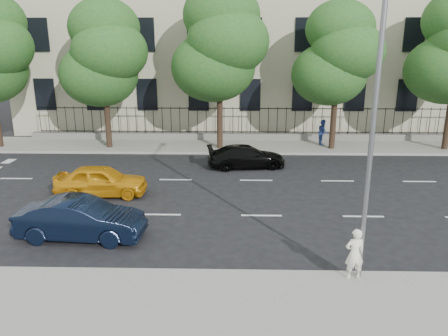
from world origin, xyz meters
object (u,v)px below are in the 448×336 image
(woman_near, at_px, (355,254))
(street_light, at_px, (369,99))
(navy_sedan, at_px, (81,219))
(yellow_taxi, at_px, (101,181))
(black_sedan, at_px, (246,156))

(woman_near, bearing_deg, street_light, -115.29)
(woman_near, bearing_deg, navy_sedan, -25.31)
(yellow_taxi, distance_m, black_sedan, 8.00)
(navy_sedan, distance_m, woman_near, 9.10)
(woman_near, bearing_deg, yellow_taxi, -45.48)
(navy_sedan, bearing_deg, woman_near, -103.62)
(black_sedan, bearing_deg, navy_sedan, 138.72)
(black_sedan, distance_m, woman_near, 12.02)
(navy_sedan, relative_size, woman_near, 2.87)
(woman_near, bearing_deg, black_sedan, -84.85)
(yellow_taxi, xyz_separation_m, navy_sedan, (0.60, -4.41, 0.03))
(navy_sedan, xyz_separation_m, woman_near, (8.69, -2.70, 0.19))
(yellow_taxi, xyz_separation_m, woman_near, (9.29, -7.11, 0.22))
(yellow_taxi, height_order, navy_sedan, navy_sedan)
(yellow_taxi, relative_size, navy_sedan, 0.92)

